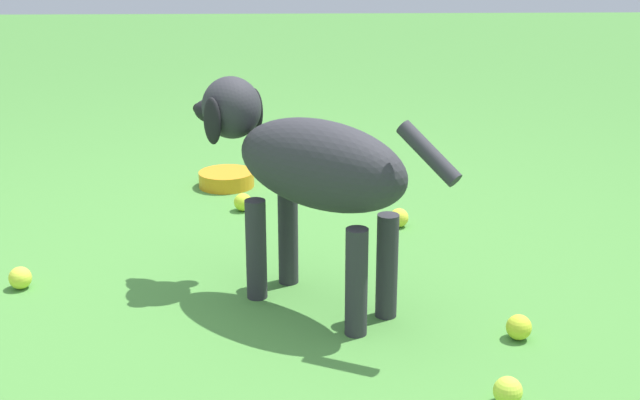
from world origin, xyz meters
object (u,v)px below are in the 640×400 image
Objects in this scene: tennis_ball_2 at (519,327)px; tennis_ball_3 at (508,391)px; dog at (305,165)px; tennis_ball_0 at (20,278)px; tennis_ball_1 at (243,202)px; tennis_ball_4 at (399,218)px; water_bowl at (226,179)px.

tennis_ball_3 is (0.10, 0.31, 0.00)m from tennis_ball_2.
dog reaches higher than tennis_ball_0.
dog is 0.79m from tennis_ball_3.
dog is 0.70m from tennis_ball_2.
tennis_ball_3 is (-1.27, 0.66, 0.00)m from tennis_ball_0.
tennis_ball_3 is (-0.66, 1.32, 0.00)m from tennis_ball_1.
tennis_ball_1 is at bearing -33.13° from dog.
dog is at bearing 105.75° from tennis_ball_1.
tennis_ball_2 and tennis_ball_4 have the same top height.
dog is 10.73× the size of tennis_ball_1.
tennis_ball_0 is at bearing 22.44° from tennis_ball_4.
tennis_ball_3 is 1.14m from tennis_ball_4.
dog is 10.73× the size of tennis_ball_2.
water_bowl is (-0.53, -0.96, -0.00)m from tennis_ball_0.
tennis_ball_3 is 0.30× the size of water_bowl.
tennis_ball_0 is 1.00× the size of tennis_ball_3.
tennis_ball_1 reaches higher than water_bowl.
tennis_ball_2 is 0.30× the size of water_bowl.
tennis_ball_1 is 0.30× the size of water_bowl.
tennis_ball_4 is at bearing -75.83° from tennis_ball_2.
tennis_ball_4 is (0.21, -0.83, 0.00)m from tennis_ball_2.
tennis_ball_2 is at bearing -162.93° from dog.
tennis_ball_1 is at bearing -63.46° from tennis_ball_3.
tennis_ball_4 is (-1.16, -0.48, 0.00)m from tennis_ball_0.
water_bowl is at bearing -118.82° from tennis_ball_0.
dog is at bearing -24.06° from tennis_ball_2.
tennis_ball_4 is (-0.55, 0.18, 0.00)m from tennis_ball_1.
dog is at bearing -51.12° from tennis_ball_3.
tennis_ball_1 and tennis_ball_2 have the same top height.
dog is 3.22× the size of water_bowl.
water_bowl is (0.63, -0.48, -0.00)m from tennis_ball_4.
tennis_ball_2 is at bearing 165.56° from tennis_ball_0.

